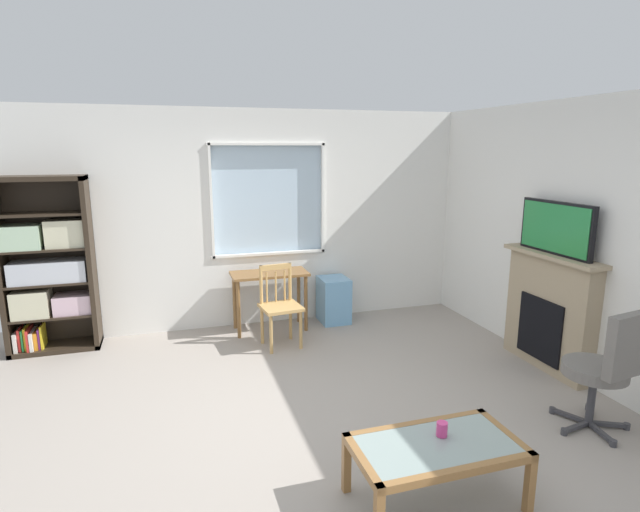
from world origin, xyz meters
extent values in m
cube|color=#9E9389|center=(0.00, 0.00, -0.01)|extent=(6.41, 5.99, 0.02)
cube|color=white|center=(0.00, 2.49, 0.43)|extent=(5.41, 0.12, 0.87)
cube|color=white|center=(0.00, 2.49, 2.42)|extent=(5.41, 0.12, 0.40)
cube|color=white|center=(-1.56, 2.49, 1.54)|extent=(2.28, 0.12, 1.35)
cube|color=white|center=(1.82, 2.49, 1.54)|extent=(1.76, 0.12, 1.35)
cube|color=silver|center=(0.26, 2.50, 1.54)|extent=(1.37, 0.02, 1.35)
cube|color=white|center=(0.26, 2.43, 0.88)|extent=(1.43, 0.06, 0.03)
cube|color=white|center=(0.26, 2.43, 2.20)|extent=(1.43, 0.06, 0.03)
cube|color=white|center=(-0.43, 2.43, 1.54)|extent=(0.03, 0.06, 1.35)
cube|color=white|center=(0.94, 2.43, 1.54)|extent=(0.03, 0.06, 1.35)
cube|color=white|center=(2.76, 0.00, 1.31)|extent=(0.12, 5.19, 2.62)
cube|color=#2D2319|center=(-2.60, 2.24, 0.94)|extent=(0.05, 0.38, 1.88)
cube|color=#2D2319|center=(-1.75, 2.24, 0.94)|extent=(0.05, 0.38, 1.88)
cube|color=#2D2319|center=(-2.17, 2.24, 1.86)|extent=(0.90, 0.38, 0.05)
cube|color=#2D2319|center=(-2.17, 2.24, 0.03)|extent=(0.90, 0.38, 0.05)
cube|color=#2D2319|center=(-2.17, 2.43, 0.94)|extent=(0.90, 0.02, 1.88)
cube|color=#2D2319|center=(-2.17, 2.24, 0.39)|extent=(0.85, 0.36, 0.02)
cube|color=#2D2319|center=(-2.17, 2.24, 0.76)|extent=(0.85, 0.36, 0.02)
cube|color=#2D2319|center=(-2.17, 2.24, 1.12)|extent=(0.85, 0.36, 0.02)
cube|color=#2D2319|center=(-2.17, 2.24, 1.49)|extent=(0.85, 0.36, 0.02)
cube|color=beige|center=(-2.36, 2.23, 0.55)|extent=(0.36, 0.32, 0.29)
cube|color=beige|center=(-1.96, 2.23, 0.51)|extent=(0.38, 0.28, 0.21)
cube|color=silver|center=(-2.17, 2.23, 0.88)|extent=(0.74, 0.31, 0.23)
cube|color=#B7D6B2|center=(-2.38, 2.23, 1.26)|extent=(0.39, 0.33, 0.25)
cube|color=beige|center=(-1.97, 2.23, 1.28)|extent=(0.37, 0.27, 0.29)
cube|color=white|center=(-2.54, 2.22, 0.15)|extent=(0.04, 0.28, 0.20)
cube|color=red|center=(-2.50, 2.22, 0.17)|extent=(0.03, 0.22, 0.24)
cube|color=green|center=(-2.48, 2.22, 0.16)|extent=(0.02, 0.23, 0.23)
cube|color=yellow|center=(-2.45, 2.22, 0.17)|extent=(0.02, 0.21, 0.25)
cube|color=red|center=(-2.42, 2.22, 0.16)|extent=(0.02, 0.30, 0.23)
cube|color=white|center=(-2.39, 2.22, 0.15)|extent=(0.03, 0.30, 0.19)
cube|color=orange|center=(-2.35, 2.22, 0.15)|extent=(0.03, 0.24, 0.19)
cube|color=purple|center=(-2.32, 2.22, 0.16)|extent=(0.02, 0.21, 0.22)
cube|color=yellow|center=(-2.29, 2.22, 0.18)|extent=(0.02, 0.23, 0.25)
cube|color=brown|center=(0.19, 2.14, 0.70)|extent=(0.90, 0.43, 0.03)
cylinder|color=brown|center=(-0.21, 1.98, 0.34)|extent=(0.04, 0.04, 0.68)
cylinder|color=brown|center=(0.59, 1.98, 0.34)|extent=(0.04, 0.04, 0.68)
cylinder|color=brown|center=(-0.21, 2.31, 0.34)|extent=(0.04, 0.04, 0.68)
cylinder|color=brown|center=(0.59, 2.31, 0.34)|extent=(0.04, 0.04, 0.68)
cube|color=tan|center=(0.20, 1.59, 0.45)|extent=(0.46, 0.45, 0.04)
cylinder|color=tan|center=(0.05, 1.41, 0.22)|extent=(0.04, 0.04, 0.43)
cylinder|color=tan|center=(0.39, 1.45, 0.22)|extent=(0.04, 0.04, 0.43)
cylinder|color=tan|center=(0.01, 1.73, 0.22)|extent=(0.04, 0.04, 0.43)
cylinder|color=tan|center=(0.35, 1.77, 0.22)|extent=(0.04, 0.04, 0.43)
cylinder|color=tan|center=(0.01, 1.73, 0.68)|extent=(0.04, 0.04, 0.45)
cylinder|color=tan|center=(0.35, 1.77, 0.68)|extent=(0.04, 0.04, 0.45)
cube|color=tan|center=(0.18, 1.75, 0.87)|extent=(0.36, 0.08, 0.06)
cylinder|color=tan|center=(0.08, 1.74, 0.65)|extent=(0.02, 0.02, 0.35)
cylinder|color=tan|center=(0.18, 1.75, 0.65)|extent=(0.02, 0.02, 0.35)
cylinder|color=tan|center=(0.28, 1.76, 0.65)|extent=(0.02, 0.02, 0.35)
cube|color=#72ADDB|center=(1.01, 2.19, 0.28)|extent=(0.35, 0.40, 0.57)
cube|color=tan|center=(2.61, 0.28, 0.56)|extent=(0.18, 1.05, 1.13)
cube|color=black|center=(2.52, 0.28, 0.41)|extent=(0.03, 0.58, 0.62)
cube|color=tan|center=(2.59, 0.28, 1.15)|extent=(0.26, 1.15, 0.04)
cube|color=black|center=(2.59, 0.28, 1.42)|extent=(0.05, 0.90, 0.50)
cube|color=#237F3D|center=(2.56, 0.28, 1.42)|extent=(0.01, 0.85, 0.45)
cylinder|color=slate|center=(2.15, -0.74, 0.48)|extent=(0.48, 0.48, 0.09)
cube|color=slate|center=(2.19, -0.96, 0.76)|extent=(0.41, 0.14, 0.48)
cylinder|color=#38383D|center=(2.15, -0.74, 0.24)|extent=(0.06, 0.06, 0.42)
cube|color=#38383D|center=(2.01, -0.77, 0.03)|extent=(0.28, 0.08, 0.03)
cylinder|color=#38383D|center=(1.88, -0.79, 0.03)|extent=(0.05, 0.05, 0.05)
cube|color=#38383D|center=(2.13, -0.88, 0.03)|extent=(0.08, 0.28, 0.03)
cylinder|color=#38383D|center=(2.11, -1.02, 0.03)|extent=(0.05, 0.05, 0.05)
cube|color=#38383D|center=(2.28, -0.81, 0.03)|extent=(0.27, 0.16, 0.03)
cylinder|color=#38383D|center=(2.40, -0.87, 0.03)|extent=(0.05, 0.05, 0.05)
cube|color=#38383D|center=(2.25, -0.65, 0.03)|extent=(0.22, 0.22, 0.03)
cylinder|color=#38383D|center=(2.35, -0.55, 0.03)|extent=(0.05, 0.05, 0.05)
cube|color=#38383D|center=(2.09, -0.62, 0.03)|extent=(0.16, 0.27, 0.03)
cylinder|color=#38383D|center=(2.03, -0.50, 0.03)|extent=(0.05, 0.05, 0.05)
cube|color=#8C9E99|center=(0.54, -1.15, 0.39)|extent=(0.93, 0.46, 0.02)
cube|color=olive|center=(0.54, -1.41, 0.38)|extent=(1.03, 0.05, 0.05)
cube|color=olive|center=(0.54, -0.90, 0.38)|extent=(1.03, 0.05, 0.05)
cube|color=olive|center=(0.05, -1.15, 0.38)|extent=(0.05, 0.56, 0.05)
cube|color=olive|center=(1.03, -1.15, 0.38)|extent=(0.05, 0.56, 0.05)
cube|color=olive|center=(1.03, -1.41, 0.18)|extent=(0.05, 0.05, 0.35)
cube|color=olive|center=(0.05, -0.90, 0.18)|extent=(0.05, 0.05, 0.35)
cube|color=olive|center=(1.03, -0.90, 0.18)|extent=(0.05, 0.05, 0.35)
cylinder|color=#DB3D84|center=(0.61, -1.09, 0.45)|extent=(0.07, 0.07, 0.09)
camera|label=1|loc=(-0.95, -3.57, 2.16)|focal=28.24mm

